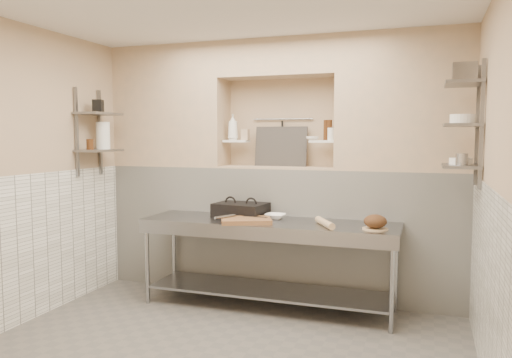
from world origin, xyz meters
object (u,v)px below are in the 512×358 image
at_px(bottle_soap, 233,127).
at_px(jug_left, 103,136).
at_px(bread_loaf, 375,221).
at_px(mixing_bowl, 275,216).
at_px(prep_table, 268,246).
at_px(rolling_pin, 325,223).
at_px(bowl_alcove, 312,138).
at_px(panini_press, 241,210).
at_px(cutting_board, 246,220).

height_order(bottle_soap, jug_left, bottle_soap).
distance_m(bread_loaf, jug_left, 3.07).
height_order(bread_loaf, jug_left, jug_left).
bearing_deg(jug_left, mixing_bowl, 6.61).
bearing_deg(jug_left, bread_loaf, -0.93).
relative_size(prep_table, rolling_pin, 6.07).
bearing_deg(bowl_alcove, jug_left, -165.08).
distance_m(prep_table, panini_press, 0.53).
bearing_deg(panini_press, rolling_pin, -9.41).
bearing_deg(cutting_board, bottle_soap, 120.88).
distance_m(rolling_pin, bowl_alcove, 1.05).
relative_size(mixing_bowl, bowl_alcove, 1.58).
bearing_deg(bottle_soap, mixing_bowl, -31.34).
bearing_deg(bread_loaf, prep_table, 174.09).
relative_size(panini_press, rolling_pin, 1.33).
height_order(cutting_board, bowl_alcove, bowl_alcove).
bearing_deg(mixing_bowl, rolling_pin, -23.95).
xyz_separation_m(bread_loaf, bowl_alcove, (-0.74, 0.64, 0.76)).
height_order(cutting_board, bread_loaf, bread_loaf).
bearing_deg(jug_left, panini_press, 9.22).
distance_m(bread_loaf, bowl_alcove, 1.24).
xyz_separation_m(panini_press, bread_loaf, (1.43, -0.30, 0.00)).
bearing_deg(jug_left, prep_table, 1.87).
relative_size(bread_loaf, bottle_soap, 0.71).
height_order(mixing_bowl, bottle_soap, bottle_soap).
relative_size(prep_table, bread_loaf, 12.38).
xyz_separation_m(mixing_bowl, rolling_pin, (0.57, -0.25, 0.01)).
bearing_deg(mixing_bowl, cutting_board, -123.87).
height_order(panini_press, jug_left, jug_left).
bearing_deg(rolling_pin, panini_press, 163.85).
bearing_deg(bottle_soap, panini_press, -57.11).
relative_size(cutting_board, bowl_alcove, 3.59).
distance_m(mixing_bowl, rolling_pin, 0.62).
relative_size(prep_table, cutting_board, 5.32).
height_order(rolling_pin, jug_left, jug_left).
relative_size(mixing_bowl, bread_loaf, 1.02).
bearing_deg(cutting_board, bread_loaf, 1.78).
bearing_deg(panini_press, bowl_alcove, 33.15).
bearing_deg(bread_loaf, jug_left, 179.07).
relative_size(mixing_bowl, bottle_soap, 0.73).
xyz_separation_m(cutting_board, bowl_alcove, (0.51, 0.68, 0.81)).
height_order(cutting_board, bottle_soap, bottle_soap).
bearing_deg(panini_press, prep_table, -20.42).
xyz_separation_m(rolling_pin, jug_left, (-2.50, 0.03, 0.83)).
bearing_deg(bottle_soap, prep_table, -42.31).
distance_m(panini_press, bowl_alcove, 1.09).
distance_m(prep_table, bottle_soap, 1.46).
xyz_separation_m(panini_press, cutting_board, (0.18, -0.34, -0.05)).
distance_m(panini_press, bread_loaf, 1.46).
relative_size(prep_table, bottle_soap, 8.80).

